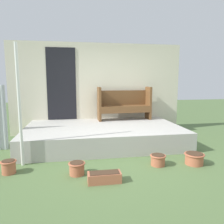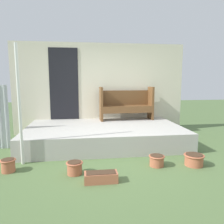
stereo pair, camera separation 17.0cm
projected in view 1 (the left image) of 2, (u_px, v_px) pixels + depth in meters
The scene contains 10 objects.
ground_plane at pixel (113, 158), 4.38m from camera, with size 24.00×24.00×0.00m, color #516B3D.
porch_slab at pixel (103, 135), 5.40m from camera, with size 3.75×2.19×0.43m.
house_wall at pixel (97, 89), 6.33m from camera, with size 4.95×0.08×2.60m.
support_post at pixel (19, 106), 3.87m from camera, with size 0.06×0.06×2.20m.
bench at pixel (124, 103), 6.21m from camera, with size 1.51×0.45×0.93m.
flower_pot_left at pixel (9, 166), 3.65m from camera, with size 0.26×0.26×0.23m.
flower_pot_middle at pixel (77, 168), 3.61m from camera, with size 0.28×0.28×0.21m.
flower_pot_right at pixel (158, 159), 4.00m from camera, with size 0.29×0.29×0.20m.
flower_pot_far_right at pixel (194, 158), 4.06m from camera, with size 0.37×0.37×0.21m.
planter_box_rect at pixel (104, 177), 3.34m from camera, with size 0.51×0.21×0.16m.
Camera 1 is at (-0.74, -4.13, 1.55)m, focal length 35.00 mm.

